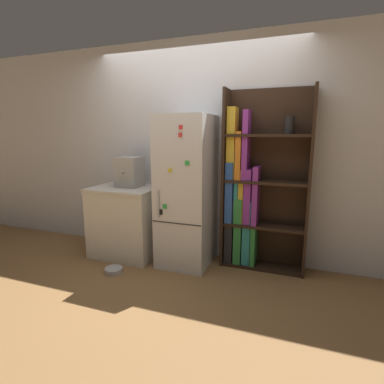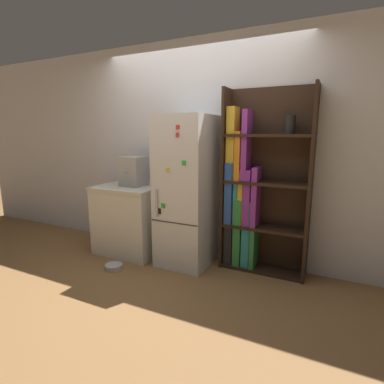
% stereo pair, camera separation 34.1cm
% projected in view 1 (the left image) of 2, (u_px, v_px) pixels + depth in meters
% --- Properties ---
extents(ground_plane, '(16.00, 16.00, 0.00)m').
position_uv_depth(ground_plane, '(182.00, 267.00, 3.46)').
color(ground_plane, olive).
extents(wall_back, '(8.00, 0.05, 2.60)m').
position_uv_depth(wall_back, '(196.00, 151.00, 3.65)').
color(wall_back, silver).
rests_on(wall_back, ground_plane).
extents(refrigerator, '(0.57, 0.64, 1.71)m').
position_uv_depth(refrigerator, '(186.00, 192.00, 3.43)').
color(refrigerator, silver).
rests_on(refrigerator, ground_plane).
extents(bookshelf, '(0.92, 0.29, 1.99)m').
position_uv_depth(bookshelf, '(253.00, 191.00, 3.35)').
color(bookshelf, black).
rests_on(bookshelf, ground_plane).
extents(kitchen_counter, '(0.81, 0.67, 0.87)m').
position_uv_depth(kitchen_counter, '(127.00, 221.00, 3.76)').
color(kitchen_counter, silver).
rests_on(kitchen_counter, ground_plane).
extents(espresso_machine, '(0.28, 0.33, 0.36)m').
position_uv_depth(espresso_machine, '(129.00, 172.00, 3.68)').
color(espresso_machine, '#A5A39E').
rests_on(espresso_machine, kitchen_counter).
extents(pet_bowl, '(0.20, 0.20, 0.05)m').
position_uv_depth(pet_bowl, '(114.00, 270.00, 3.31)').
color(pet_bowl, '#B7B7BC').
rests_on(pet_bowl, ground_plane).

